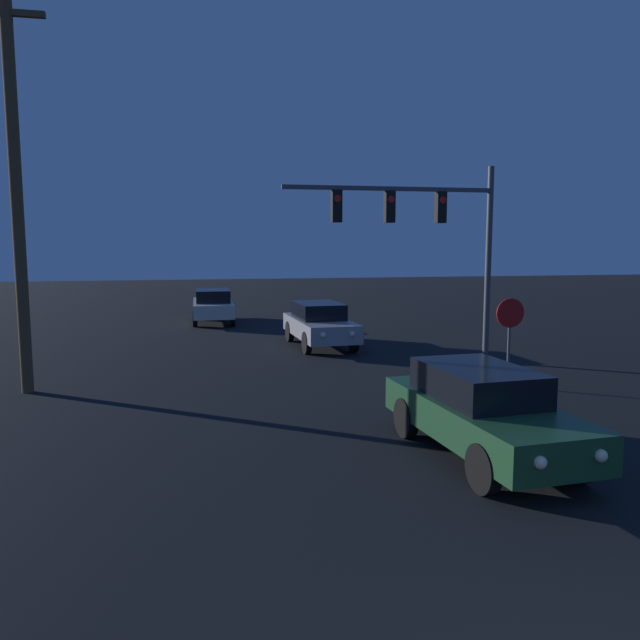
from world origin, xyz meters
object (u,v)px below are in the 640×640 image
(stop_sign, at_px, (510,325))
(car_mid, at_px, (320,323))
(traffic_signal_mast, at_px, (428,227))
(car_near, at_px, (482,410))
(car_far, at_px, (213,305))
(utility_pole, at_px, (16,181))

(stop_sign, bearing_deg, car_mid, 115.87)
(traffic_signal_mast, height_order, stop_sign, traffic_signal_mast)
(car_near, xyz_separation_m, traffic_signal_mast, (2.03, 7.84, 3.25))
(car_far, bearing_deg, traffic_signal_mast, -61.76)
(car_mid, bearing_deg, utility_pole, 29.33)
(car_near, relative_size, utility_pole, 0.47)
(car_near, relative_size, traffic_signal_mast, 0.73)
(traffic_signal_mast, xyz_separation_m, stop_sign, (0.95, -3.18, -2.49))
(car_mid, height_order, traffic_signal_mast, traffic_signal_mast)
(car_mid, distance_m, utility_pole, 10.67)
(stop_sign, bearing_deg, car_near, -122.71)
(car_mid, relative_size, stop_sign, 2.05)
(car_far, relative_size, traffic_signal_mast, 0.72)
(car_mid, xyz_separation_m, utility_pole, (-8.28, -5.24, 4.22))
(car_mid, xyz_separation_m, traffic_signal_mast, (2.45, -3.84, 3.25))
(car_far, distance_m, stop_sign, 15.92)
(utility_pole, bearing_deg, traffic_signal_mast, 7.47)
(utility_pole, bearing_deg, car_near, -36.48)
(car_near, bearing_deg, car_far, -82.96)
(traffic_signal_mast, xyz_separation_m, utility_pole, (-10.73, -1.41, 0.96))
(car_near, distance_m, traffic_signal_mast, 8.72)
(traffic_signal_mast, relative_size, stop_sign, 2.82)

